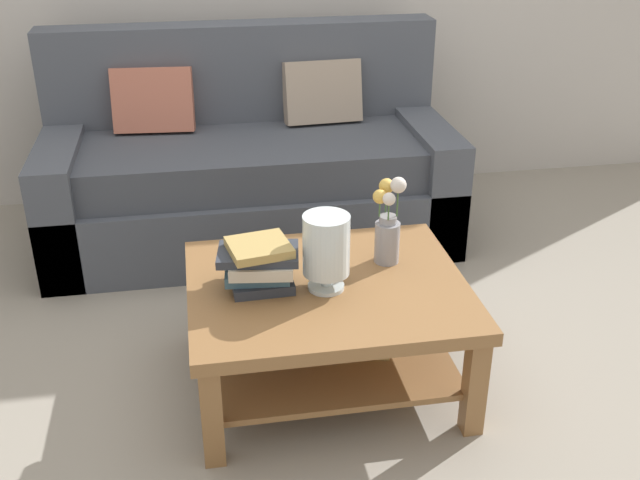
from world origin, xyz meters
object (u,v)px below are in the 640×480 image
(couch, at_px, (249,170))
(glass_hurricane_vase, at_px, (326,247))
(coffee_table, at_px, (328,311))
(book_stack_main, at_px, (260,264))
(flower_pitcher, at_px, (388,226))

(couch, distance_m, glass_hurricane_vase, 1.41)
(coffee_table, distance_m, glass_hurricane_vase, 0.28)
(couch, height_order, glass_hurricane_vase, couch)
(book_stack_main, distance_m, glass_hurricane_vase, 0.24)
(glass_hurricane_vase, height_order, flower_pitcher, flower_pitcher)
(couch, relative_size, book_stack_main, 6.72)
(coffee_table, bearing_deg, book_stack_main, 177.72)
(couch, bearing_deg, glass_hurricane_vase, -83.78)
(book_stack_main, bearing_deg, coffee_table, -2.28)
(coffee_table, height_order, flower_pitcher, flower_pitcher)
(couch, bearing_deg, coffee_table, -83.04)
(couch, xyz_separation_m, coffee_table, (0.16, -1.35, -0.05))
(flower_pitcher, bearing_deg, couch, 108.70)
(couch, bearing_deg, flower_pitcher, -71.30)
(couch, height_order, book_stack_main, couch)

